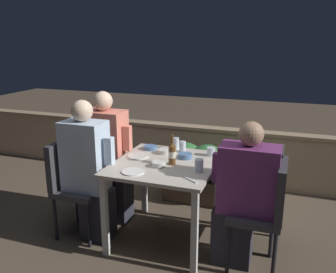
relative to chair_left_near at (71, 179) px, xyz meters
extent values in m
plane|color=brown|center=(0.86, 0.19, -0.56)|extent=(16.00, 16.00, 0.00)
cube|color=tan|center=(0.86, 1.73, -0.22)|extent=(9.00, 0.14, 0.67)
cube|color=#9E8466|center=(0.86, 1.73, 0.14)|extent=(9.00, 0.18, 0.04)
cube|color=#BCB2A3|center=(0.86, 0.19, 0.18)|extent=(0.88, 0.94, 0.03)
cube|color=silver|center=(0.47, -0.23, -0.19)|extent=(0.05, 0.05, 0.72)
cube|color=silver|center=(1.25, -0.23, -0.19)|extent=(0.05, 0.05, 0.72)
cube|color=silver|center=(0.47, 0.61, -0.19)|extent=(0.05, 0.05, 0.72)
cube|color=silver|center=(1.25, 0.61, -0.19)|extent=(0.05, 0.05, 0.72)
cube|color=brown|center=(1.03, 1.10, -0.42)|extent=(0.96, 0.36, 0.28)
ellipsoid|color=#2D6633|center=(0.76, 1.10, -0.09)|extent=(0.43, 0.47, 0.41)
ellipsoid|color=#2D6633|center=(1.03, 1.10, -0.09)|extent=(0.43, 0.47, 0.41)
ellipsoid|color=#2D6633|center=(1.29, 1.10, -0.09)|extent=(0.43, 0.47, 0.41)
cube|color=#333338|center=(0.09, 0.00, -0.10)|extent=(0.41, 0.41, 0.05)
cube|color=#333338|center=(-0.09, 0.00, 0.14)|extent=(0.06, 0.41, 0.43)
cylinder|color=black|center=(-0.08, -0.18, -0.34)|extent=(0.03, 0.03, 0.43)
cylinder|color=black|center=(0.27, -0.18, -0.34)|extent=(0.03, 0.03, 0.43)
cylinder|color=black|center=(-0.08, 0.18, -0.34)|extent=(0.03, 0.03, 0.43)
cylinder|color=black|center=(0.27, 0.18, -0.34)|extent=(0.03, 0.03, 0.43)
cube|color=#282833|center=(0.26, 0.00, -0.32)|extent=(0.27, 0.23, 0.48)
cube|color=silver|center=(0.16, 0.00, 0.24)|extent=(0.38, 0.26, 0.63)
cube|color=silver|center=(0.41, 0.00, 0.32)|extent=(0.07, 0.07, 0.24)
sphere|color=beige|center=(0.16, 0.00, 0.65)|extent=(0.19, 0.19, 0.19)
cube|color=#333338|center=(0.08, 0.38, -0.10)|extent=(0.41, 0.41, 0.05)
cube|color=#333338|center=(-0.10, 0.38, 0.14)|extent=(0.06, 0.41, 0.43)
cylinder|color=black|center=(-0.09, 0.20, -0.34)|extent=(0.03, 0.03, 0.43)
cylinder|color=black|center=(0.26, 0.20, -0.34)|extent=(0.03, 0.03, 0.43)
cylinder|color=black|center=(-0.09, 0.55, -0.34)|extent=(0.03, 0.03, 0.43)
cylinder|color=black|center=(0.26, 0.55, -0.34)|extent=(0.03, 0.03, 0.43)
cube|color=#282833|center=(0.25, 0.38, -0.32)|extent=(0.29, 0.23, 0.48)
cube|color=#E07A66|center=(0.15, 0.38, 0.25)|extent=(0.42, 0.26, 0.66)
cube|color=#E07A66|center=(0.40, 0.38, 0.33)|extent=(0.07, 0.07, 0.24)
sphere|color=beige|center=(0.15, 0.38, 0.68)|extent=(0.19, 0.19, 0.19)
cube|color=#333338|center=(1.67, 0.05, -0.10)|extent=(0.41, 0.41, 0.05)
cube|color=#333338|center=(1.85, 0.05, 0.14)|extent=(0.06, 0.41, 0.43)
cylinder|color=black|center=(1.50, -0.13, -0.34)|extent=(0.03, 0.03, 0.43)
cylinder|color=black|center=(1.85, -0.13, -0.34)|extent=(0.03, 0.03, 0.43)
cylinder|color=black|center=(1.50, 0.23, -0.34)|extent=(0.03, 0.03, 0.43)
cylinder|color=black|center=(1.85, 0.23, -0.34)|extent=(0.03, 0.03, 0.43)
cube|color=#282833|center=(1.50, 0.05, -0.32)|extent=(0.32, 0.23, 0.48)
cube|color=#6B2D66|center=(1.60, 0.05, 0.19)|extent=(0.46, 0.26, 0.54)
cube|color=#6B2D66|center=(1.35, 0.05, 0.26)|extent=(0.07, 0.07, 0.24)
sphere|color=#99755B|center=(1.60, 0.05, 0.56)|extent=(0.19, 0.19, 0.19)
cube|color=#333338|center=(1.63, 0.38, -0.10)|extent=(0.41, 0.41, 0.05)
cube|color=#333338|center=(1.81, 0.38, 0.14)|extent=(0.06, 0.41, 0.43)
cylinder|color=black|center=(1.45, 0.21, -0.34)|extent=(0.03, 0.03, 0.43)
cylinder|color=black|center=(1.80, 0.21, -0.34)|extent=(0.03, 0.03, 0.43)
cylinder|color=black|center=(1.45, 0.56, -0.34)|extent=(0.03, 0.03, 0.43)
cylinder|color=black|center=(1.80, 0.56, -0.34)|extent=(0.03, 0.03, 0.43)
cylinder|color=brown|center=(0.93, 0.16, 0.28)|extent=(0.06, 0.06, 0.16)
cylinder|color=beige|center=(0.93, 0.16, 0.29)|extent=(0.06, 0.06, 0.06)
cone|color=brown|center=(0.93, 0.16, 0.38)|extent=(0.06, 0.06, 0.03)
cylinder|color=brown|center=(0.93, 0.16, 0.43)|extent=(0.02, 0.02, 0.07)
cylinder|color=silver|center=(0.57, 0.25, 0.20)|extent=(0.19, 0.19, 0.01)
cylinder|color=white|center=(0.69, -0.12, 0.20)|extent=(0.19, 0.19, 0.01)
cylinder|color=beige|center=(0.76, 0.43, 0.22)|extent=(0.13, 0.13, 0.04)
torus|color=beige|center=(0.76, 0.43, 0.23)|extent=(0.13, 0.13, 0.01)
cylinder|color=#4C709E|center=(0.59, 0.50, 0.22)|extent=(0.13, 0.13, 0.04)
torus|color=#4C709E|center=(0.59, 0.50, 0.23)|extent=(0.13, 0.13, 0.01)
cylinder|color=silver|center=(0.84, 0.08, 0.22)|extent=(0.12, 0.12, 0.04)
torus|color=silver|center=(0.84, 0.08, 0.24)|extent=(0.12, 0.12, 0.01)
cylinder|color=#4C709E|center=(0.99, 0.36, 0.22)|extent=(0.13, 0.13, 0.04)
torus|color=#4C709E|center=(0.99, 0.36, 0.24)|extent=(0.13, 0.13, 0.01)
cylinder|color=silver|center=(1.20, 0.07, 0.25)|extent=(0.07, 0.07, 0.11)
cylinder|color=silver|center=(0.91, 0.53, 0.25)|extent=(0.06, 0.06, 0.11)
cylinder|color=silver|center=(0.82, 0.60, 0.25)|extent=(0.06, 0.06, 0.11)
cylinder|color=silver|center=(1.20, 0.51, 0.24)|extent=(0.08, 0.08, 0.08)
cube|color=silver|center=(1.17, -0.12, 0.20)|extent=(0.15, 0.11, 0.01)
camera|label=1|loc=(1.87, -2.59, 1.26)|focal=38.00mm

